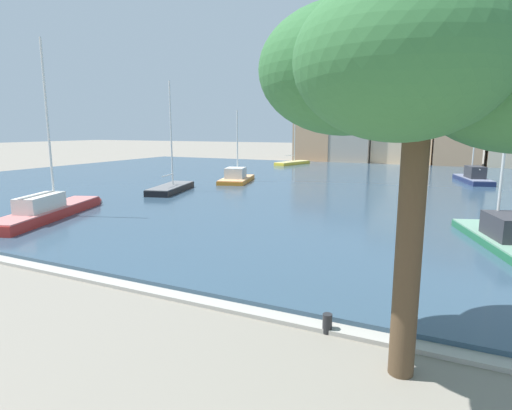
{
  "coord_description": "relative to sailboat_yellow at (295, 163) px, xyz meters",
  "views": [
    {
      "loc": [
        6.89,
        -0.2,
        5.0
      ],
      "look_at": [
        0.23,
        13.65,
        2.2
      ],
      "focal_mm": 29.24,
      "sensor_mm": 36.0,
      "label": 1
    }
  ],
  "objects": [
    {
      "name": "townhouse_narrow_midrow",
      "position": [
        -0.29,
        10.47,
        3.85
      ],
      "size": [
        5.79,
        6.72,
        8.46
      ],
      "color": "tan",
      "rests_on": "ground"
    },
    {
      "name": "sailboat_orange",
      "position": [
        1.93,
        -20.42,
        0.12
      ],
      "size": [
        4.01,
        7.04,
        6.73
      ],
      "color": "orange",
      "rests_on": "ground"
    },
    {
      "name": "sailboat_navy",
      "position": [
        21.48,
        -11.43,
        0.19
      ],
      "size": [
        3.58,
        7.46,
        8.21
      ],
      "color": "navy",
      "rests_on": "ground"
    },
    {
      "name": "harbor_water",
      "position": [
        13.25,
        -19.39,
        -0.26
      ],
      "size": [
        80.27,
        50.13,
        0.25
      ],
      "primitive_type": "cube",
      "color": "#334C60",
      "rests_on": "ground"
    },
    {
      "name": "townhouse_wide_warehouse",
      "position": [
        20.17,
        9.11,
        6.4
      ],
      "size": [
        5.88,
        7.56,
        13.56
      ],
      "color": "tan",
      "rests_on": "ground"
    },
    {
      "name": "sailboat_black",
      "position": [
        0.23,
        -27.85,
        0.03
      ],
      "size": [
        3.43,
        6.91,
        8.59
      ],
      "color": "black",
      "rests_on": "ground"
    },
    {
      "name": "townhouse_corner_house",
      "position": [
        5.35,
        10.57,
        4.48
      ],
      "size": [
        6.36,
        6.68,
        9.72
      ],
      "color": "gray",
      "rests_on": "ground"
    },
    {
      "name": "quay_edge_coping",
      "position": [
        13.25,
        -44.7,
        -0.33
      ],
      "size": [
        80.27,
        0.5,
        0.12
      ],
      "primitive_type": "cube",
      "color": "#ADA89E",
      "rests_on": "ground"
    },
    {
      "name": "shade_tree",
      "position": [
        19.53,
        -45.62,
        5.9
      ],
      "size": [
        7.04,
        6.36,
        8.08
      ],
      "color": "brown",
      "rests_on": "ground"
    },
    {
      "name": "sailboat_red",
      "position": [
        0.18,
        -38.64,
        0.17
      ],
      "size": [
        4.75,
        9.65,
        9.72
      ],
      "color": "red",
      "rests_on": "ground"
    },
    {
      "name": "sailboat_yellow",
      "position": [
        0.0,
        0.0,
        0.0
      ],
      "size": [
        3.31,
        7.26,
        8.98
      ],
      "color": "gold",
      "rests_on": "ground"
    },
    {
      "name": "sailboat_green",
      "position": [
        21.93,
        -34.14,
        0.14
      ],
      "size": [
        4.03,
        7.64,
        9.1
      ],
      "color": "#236B42",
      "rests_on": "ground"
    },
    {
      "name": "townhouse_tall_gabled",
      "position": [
        12.79,
        10.77,
        5.9
      ],
      "size": [
        8.42,
        5.34,
        12.55
      ],
      "color": "#C6B293",
      "rests_on": "ground"
    },
    {
      "name": "mooring_bollard",
      "position": [
        17.55,
        -44.85,
        -0.14
      ],
      "size": [
        0.24,
        0.24,
        0.5
      ],
      "primitive_type": "cylinder",
      "color": "#232326",
      "rests_on": "ground"
    }
  ]
}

